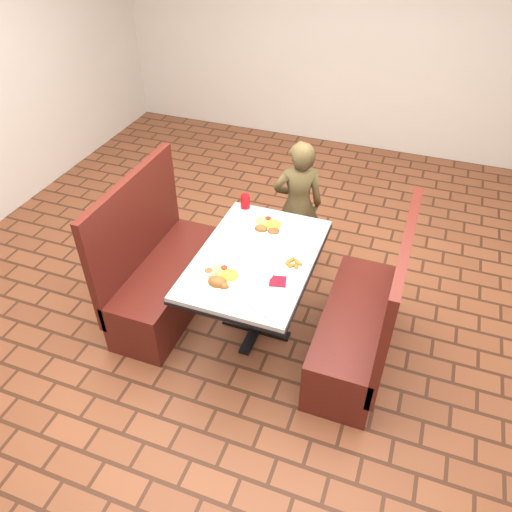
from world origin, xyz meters
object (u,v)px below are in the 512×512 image
Objects in this scene: near_dinner_plate at (222,276)px; booth_bench_left at (162,275)px; dining_table at (256,266)px; plantain_plate at (293,264)px; booth_bench_right at (361,326)px; diner_person at (298,205)px; far_dinner_plate at (268,225)px; red_tumbler at (245,201)px.

booth_bench_left is at bearing 154.87° from near_dinner_plate.
dining_table is 6.80× the size of plantain_plate.
booth_bench_right is at bearing 0.74° from plantain_plate.
plantain_plate reaches higher than dining_table.
diner_person reaches higher than booth_bench_right.
booth_bench_right reaches higher than near_dinner_plate.
diner_person reaches higher than dining_table.
dining_table is 4.06× the size of near_dinner_plate.
booth_bench_right is 1.01m from far_dinner_plate.
plantain_plate is 1.61× the size of red_tumbler.
booth_bench_left and booth_bench_right have the same top height.
plantain_plate is at bearing -1.44° from dining_table.
plantain_plate is at bearing 80.49° from diner_person.
near_dinner_plate is 0.50m from plantain_plate.
booth_bench_left reaches higher than far_dinner_plate.
booth_bench_left is at bearing 179.64° from plantain_plate.
booth_bench_left is 4.02× the size of near_dinner_plate.
diner_person reaches higher than plantain_plate.
red_tumbler reaches higher than far_dinner_plate.
red_tumbler reaches higher than near_dinner_plate.
far_dinner_plate is at bearing 82.10° from near_dinner_plate.
diner_person is 6.69× the size of plantain_plate.
plantain_plate is 0.80m from red_tumbler.
booth_bench_right is 4.02× the size of near_dinner_plate.
booth_bench_right is (0.80, 0.00, -0.32)m from dining_table.
diner_person reaches higher than near_dinner_plate.
booth_bench_right is at bearing 0.00° from dining_table.
red_tumbler reaches higher than plantain_plate.
plantain_plate is (0.30, -0.35, -0.02)m from far_dinner_plate.
booth_bench_left is at bearing -132.21° from red_tumbler.
far_dinner_plate is 0.34m from red_tumbler.
dining_table is 0.86m from booth_bench_right.
booth_bench_right is (1.60, 0.00, 0.00)m from booth_bench_left.
dining_table is 0.29m from plantain_plate.
booth_bench_left is 0.87m from near_dinner_plate.
far_dinner_plate reaches higher than plantain_plate.
near_dinner_plate is at bearing -25.13° from booth_bench_left.
dining_table is at bearing 64.64° from diner_person.
booth_bench_left is 6.73× the size of plantain_plate.
booth_bench_right is at bearing -22.69° from far_dinner_plate.
far_dinner_plate is at bearing -38.19° from red_tumbler.
near_dinner_plate reaches higher than dining_table.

